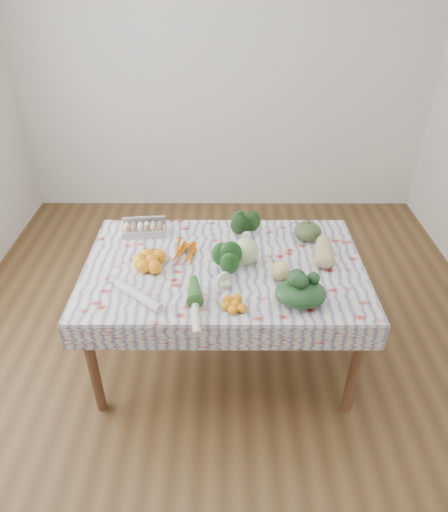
{
  "coord_description": "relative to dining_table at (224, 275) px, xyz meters",
  "views": [
    {
      "loc": [
        0.0,
        -2.22,
        2.32
      ],
      "look_at": [
        0.0,
        0.0,
        0.82
      ],
      "focal_mm": 32.0,
      "sensor_mm": 36.0,
      "label": 1
    }
  ],
  "objects": [
    {
      "name": "ground",
      "position": [
        0.0,
        0.0,
        -0.68
      ],
      "size": [
        4.5,
        4.5,
        0.0
      ],
      "primitive_type": "plane",
      "color": "#52371C",
      "rests_on": "ground"
    },
    {
      "name": "wall_back",
      "position": [
        0.0,
        2.25,
        0.72
      ],
      "size": [
        4.0,
        0.04,
        2.8
      ],
      "primitive_type": "cube",
      "color": "silver",
      "rests_on": "ground"
    },
    {
      "name": "dining_table",
      "position": [
        0.0,
        0.0,
        0.0
      ],
      "size": [
        1.6,
        1.0,
        0.75
      ],
      "color": "brown",
      "rests_on": "ground"
    },
    {
      "name": "tablecloth",
      "position": [
        0.0,
        0.0,
        0.08
      ],
      "size": [
        1.66,
        1.06,
        0.01
      ],
      "primitive_type": "cube",
      "color": "silver",
      "rests_on": "dining_table"
    },
    {
      "name": "egg_carton",
      "position": [
        -0.52,
        0.33,
        0.12
      ],
      "size": [
        0.29,
        0.14,
        0.07
      ],
      "primitive_type": "cube",
      "rotation": [
        0.0,
        0.0,
        0.09
      ],
      "color": "#A8A8A3",
      "rests_on": "tablecloth"
    },
    {
      "name": "carrot_bunch",
      "position": [
        -0.24,
        0.09,
        0.1
      ],
      "size": [
        0.23,
        0.22,
        0.03
      ],
      "primitive_type": "cube",
      "rotation": [
        0.0,
        0.0,
        -0.25
      ],
      "color": "#D65D01",
      "rests_on": "tablecloth"
    },
    {
      "name": "kale_bunch",
      "position": [
        0.14,
        0.3,
        0.16
      ],
      "size": [
        0.17,
        0.14,
        0.14
      ],
      "primitive_type": "ellipsoid",
      "rotation": [
        0.0,
        0.0,
        -0.0
      ],
      "color": "#1A3716",
      "rests_on": "tablecloth"
    },
    {
      "name": "kabocha_squash",
      "position": [
        0.54,
        0.29,
        0.14
      ],
      "size": [
        0.2,
        0.2,
        0.12
      ],
      "primitive_type": "ellipsoid",
      "rotation": [
        0.0,
        0.0,
        -0.15
      ],
      "color": "#3F582D",
      "rests_on": "tablecloth"
    },
    {
      "name": "cabbage",
      "position": [
        0.13,
        0.02,
        0.16
      ],
      "size": [
        0.16,
        0.16,
        0.16
      ],
      "primitive_type": "sphere",
      "rotation": [
        0.0,
        0.0,
        0.02
      ],
      "color": "#C2DF95",
      "rests_on": "tablecloth"
    },
    {
      "name": "butternut_squash",
      "position": [
        0.6,
        0.05,
        0.14
      ],
      "size": [
        0.16,
        0.28,
        0.12
      ],
      "primitive_type": "ellipsoid",
      "rotation": [
        0.0,
        0.0,
        -0.16
      ],
      "color": "tan",
      "rests_on": "tablecloth"
    },
    {
      "name": "orange_cluster",
      "position": [
        -0.42,
        -0.03,
        0.13
      ],
      "size": [
        0.29,
        0.29,
        0.09
      ],
      "primitive_type": "cube",
      "rotation": [
        0.0,
        0.0,
        -0.12
      ],
      "color": "orange",
      "rests_on": "tablecloth"
    },
    {
      "name": "broccoli",
      "position": [
        -0.01,
        -0.14,
        0.14
      ],
      "size": [
        0.2,
        0.2,
        0.12
      ],
      "primitive_type": "ellipsoid",
      "rotation": [
        0.0,
        0.0,
        0.27
      ],
      "color": "#1D4E1C",
      "rests_on": "tablecloth"
    },
    {
      "name": "mandarin_cluster",
      "position": [
        0.06,
        -0.39,
        0.11
      ],
      "size": [
        0.21,
        0.21,
        0.05
      ],
      "primitive_type": "cube",
      "rotation": [
        0.0,
        0.0,
        0.26
      ],
      "color": "orange",
      "rests_on": "tablecloth"
    },
    {
      "name": "grapefruit",
      "position": [
        0.32,
        -0.14,
        0.14
      ],
      "size": [
        0.14,
        0.14,
        0.11
      ],
      "primitive_type": "sphere",
      "rotation": [
        0.0,
        0.0,
        0.31
      ],
      "color": "#DDCA75",
      "rests_on": "tablecloth"
    },
    {
      "name": "spinach_bag",
      "position": [
        0.4,
        -0.35,
        0.14
      ],
      "size": [
        0.34,
        0.31,
        0.12
      ],
      "primitive_type": "ellipsoid",
      "rotation": [
        0.0,
        0.0,
        -0.43
      ],
      "color": "#163118",
      "rests_on": "tablecloth"
    },
    {
      "name": "daikon",
      "position": [
        -0.46,
        -0.33,
        0.11
      ],
      "size": [
        0.31,
        0.27,
        0.05
      ],
      "primitive_type": "cylinder",
      "rotation": [
        1.57,
        0.0,
        0.87
      ],
      "color": "silver",
      "rests_on": "tablecloth"
    },
    {
      "name": "leek",
      "position": [
        -0.15,
        -0.41,
        0.11
      ],
      "size": [
        0.08,
        0.41,
        0.04
      ],
      "primitive_type": "cylinder",
      "rotation": [
        1.57,
        0.0,
        0.1
      ],
      "color": "beige",
      "rests_on": "tablecloth"
    }
  ]
}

